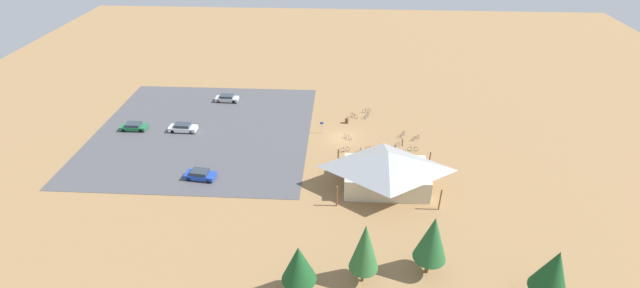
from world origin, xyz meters
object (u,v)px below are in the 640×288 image
(bicycle_green_lone_east, at_px, (403,142))
(bicycle_yellow_near_sign, at_px, (413,149))
(car_silver_aisle_side, at_px, (227,98))
(bicycle_teal_yard_right, at_px, (366,116))
(bicycle_silver_mid_cluster, at_px, (345,150))
(car_blue_front_row, at_px, (200,175))
(car_green_inner_stall, at_px, (134,126))
(lot_sign, at_px, (322,126))
(pine_center, at_px, (365,247))
(pine_east, at_px, (553,271))
(car_white_near_entry, at_px, (183,128))
(bike_pavilion, at_px, (387,168))
(bicycle_blue_edge_south, at_px, (367,111))
(bicycle_blue_front_row, at_px, (395,147))
(bicycle_black_lone_west, at_px, (416,138))
(pine_midwest, at_px, (299,264))
(pine_mideast, at_px, (432,238))
(trash_bin, at_px, (347,121))
(bicycle_white_yard_center, at_px, (348,137))
(bicycle_yellow_edge_north, at_px, (371,149))
(bicycle_purple_near_porch, at_px, (402,134))
(bicycle_orange_back_row, at_px, (360,151))
(bicycle_red_yard_front, at_px, (354,116))
(visitor_crossing_yard, at_px, (446,170))

(bicycle_green_lone_east, bearing_deg, bicycle_yellow_near_sign, 125.73)
(car_silver_aisle_side, bearing_deg, bicycle_teal_yard_right, 168.96)
(bicycle_silver_mid_cluster, height_order, car_blue_front_row, car_blue_front_row)
(bicycle_green_lone_east, height_order, car_green_inner_stall, car_green_inner_stall)
(lot_sign, relative_size, pine_center, 0.28)
(pine_east, bearing_deg, car_white_near_entry, -34.22)
(bike_pavilion, relative_size, bicycle_yellow_near_sign, 7.96)
(bicycle_blue_edge_south, xyz_separation_m, bicycle_silver_mid_cluster, (3.85, 13.44, 0.04))
(bicycle_blue_front_row, bearing_deg, bicycle_teal_yard_right, -67.44)
(bicycle_black_lone_west, relative_size, bicycle_teal_yard_right, 0.90)
(pine_midwest, height_order, bicycle_black_lone_west, pine_midwest)
(pine_midwest, bearing_deg, pine_east, -179.40)
(pine_mideast, bearing_deg, car_silver_aisle_side, -51.92)
(bike_pavilion, bearing_deg, bicycle_blue_edge_south, -85.47)
(pine_center, height_order, bicycle_blue_edge_south, pine_center)
(bicycle_yellow_near_sign, bearing_deg, pine_east, 108.51)
(trash_bin, height_order, bicycle_yellow_near_sign, trash_bin)
(bike_pavilion, distance_m, bicycle_white_yard_center, 13.93)
(bike_pavilion, xyz_separation_m, bicycle_blue_edge_south, (1.76, -22.15, -2.83))
(pine_mideast, relative_size, bicycle_blue_edge_south, 4.80)
(bicycle_black_lone_west, relative_size, bicycle_yellow_edge_north, 0.85)
(bicycle_silver_mid_cluster, distance_m, car_green_inner_stall, 35.83)
(pine_mideast, xyz_separation_m, bicycle_blue_edge_south, (5.20, -37.18, -4.58))
(car_silver_aisle_side, bearing_deg, pine_midwest, 112.25)
(bicycle_purple_near_porch, relative_size, car_blue_front_row, 0.32)
(lot_sign, relative_size, bicycle_blue_front_row, 1.34)
(bicycle_purple_near_porch, xyz_separation_m, bicycle_teal_yard_right, (5.68, -6.10, 0.01))
(pine_east, relative_size, bicycle_purple_near_porch, 5.05)
(bicycle_orange_back_row, height_order, car_green_inner_stall, car_green_inner_stall)
(bicycle_red_yard_front, height_order, car_green_inner_stall, car_green_inner_stall)
(bicycle_yellow_near_sign, relative_size, visitor_crossing_yard, 1.02)
(bike_pavilion, height_order, visitor_crossing_yard, bike_pavilion)
(pine_midwest, height_order, bicycle_green_lone_east, pine_midwest)
(bicycle_green_lone_east, bearing_deg, bicycle_white_yard_center, -7.21)
(bike_pavilion, height_order, car_silver_aisle_side, bike_pavilion)
(bicycle_blue_edge_south, xyz_separation_m, bicycle_blue_front_row, (-4.02, 12.11, -0.01))
(pine_center, distance_m, bicycle_yellow_near_sign, 27.90)
(bicycle_orange_back_row, relative_size, car_blue_front_row, 0.38)
(pine_midwest, relative_size, bicycle_orange_back_row, 3.96)
(bicycle_teal_yard_right, relative_size, bicycle_orange_back_row, 0.96)
(pine_east, height_order, bicycle_red_yard_front, pine_east)
(bicycle_black_lone_west, xyz_separation_m, car_blue_front_row, (31.81, 12.49, 0.38))
(bicycle_silver_mid_cluster, bearing_deg, bicycle_blue_front_row, -170.44)
(bicycle_green_lone_east, bearing_deg, bicycle_blue_front_row, 48.31)
(pine_east, xyz_separation_m, bicycle_blue_edge_south, (16.14, -40.66, -4.30))
(lot_sign, height_order, bicycle_white_yard_center, lot_sign)
(bicycle_black_lone_west, height_order, bicycle_yellow_edge_north, bicycle_yellow_edge_north)
(trash_bin, distance_m, pine_east, 41.70)
(bicycle_yellow_near_sign, xyz_separation_m, bicycle_green_lone_east, (1.42, -1.97, 0.02))
(bicycle_silver_mid_cluster, height_order, visitor_crossing_yard, visitor_crossing_yard)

